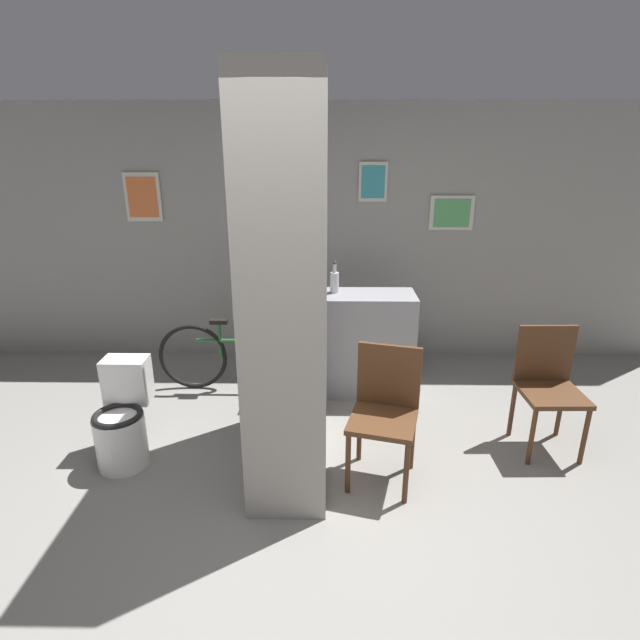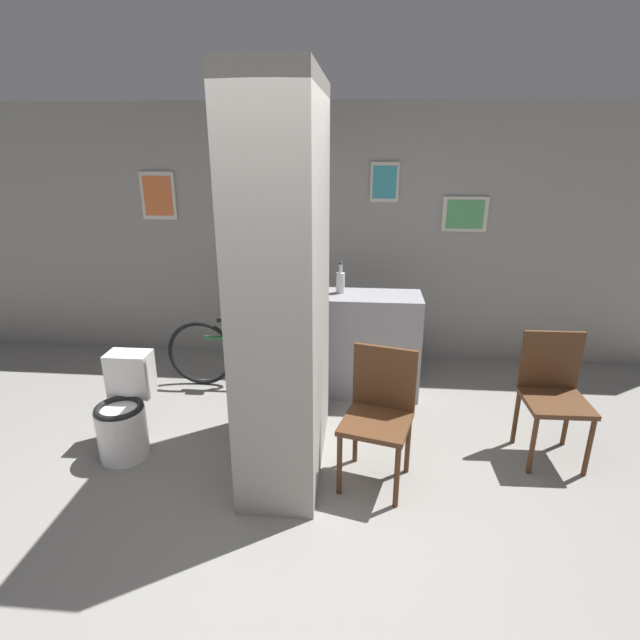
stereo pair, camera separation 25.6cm
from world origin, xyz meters
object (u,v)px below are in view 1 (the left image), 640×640
(toilet, at_px, (123,421))
(bicycle, at_px, (250,356))
(bottle_tall, at_px, (334,281))
(chair_near_pillar, at_px, (385,408))
(chair_by_doorway, at_px, (548,382))

(toilet, relative_size, bicycle, 0.43)
(bottle_tall, bearing_deg, chair_near_pillar, -75.87)
(chair_by_doorway, bearing_deg, toilet, -176.72)
(chair_by_doorway, bearing_deg, bottle_tall, 148.73)
(toilet, xyz_separation_m, bicycle, (0.75, 1.13, 0.02))
(bicycle, relative_size, bottle_tall, 5.98)
(bicycle, bearing_deg, bottle_tall, 2.87)
(toilet, distance_m, bottle_tall, 2.07)
(chair_near_pillar, height_order, chair_by_doorway, same)
(chair_near_pillar, distance_m, bicycle, 1.71)
(toilet, bearing_deg, chair_near_pillar, -4.40)
(chair_near_pillar, distance_m, bottle_tall, 1.45)
(bicycle, bearing_deg, toilet, -123.71)
(toilet, relative_size, chair_by_doorway, 0.79)
(chair_near_pillar, height_order, bottle_tall, bottle_tall)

